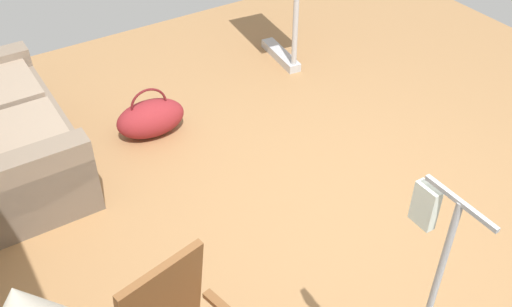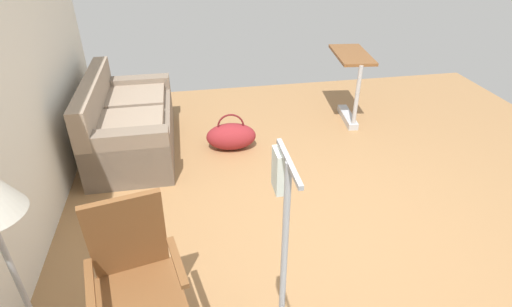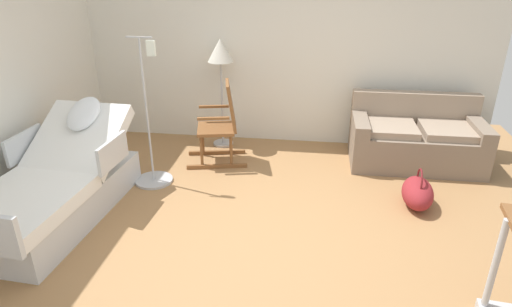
% 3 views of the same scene
% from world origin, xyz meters
% --- Properties ---
extents(ground_plane, '(6.78, 6.78, 0.00)m').
position_xyz_m(ground_plane, '(0.00, 0.00, 0.00)').
color(ground_plane, '#9E7247').
extents(couch, '(1.60, 0.85, 0.85)m').
position_xyz_m(couch, '(1.74, 1.75, 0.31)').
color(couch, '#7D6C5C').
rests_on(couch, ground).
extents(rocking_chair, '(0.84, 0.62, 1.05)m').
position_xyz_m(rocking_chair, '(-0.70, 1.47, 0.50)').
color(rocking_chair, brown).
rests_on(rocking_chair, ground).
extents(overbed_table, '(0.86, 0.49, 0.84)m').
position_xyz_m(overbed_table, '(2.09, -0.93, 0.53)').
color(overbed_table, '#B2B5BA').
rests_on(overbed_table, ground).
extents(duffel_bag, '(0.36, 0.58, 0.43)m').
position_xyz_m(duffel_bag, '(1.58, 0.65, 0.15)').
color(duffel_bag, maroon).
rests_on(duffel_bag, ground).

